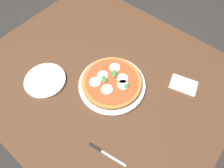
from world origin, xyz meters
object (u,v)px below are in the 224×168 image
object	(u,v)px
serving_tray	(112,84)
plate_white	(45,80)
knife	(102,152)
napkin	(183,85)
pizza	(112,82)
dining_table	(104,85)

from	to	relation	value
serving_tray	plate_white	xyz separation A→B (m)	(-0.28, -0.20, 0.00)
serving_tray	knife	distance (m)	0.33
plate_white	napkin	xyz separation A→B (m)	(0.56, 0.42, -0.00)
serving_tray	napkin	bearing A→B (deg)	39.07
plate_white	napkin	bearing A→B (deg)	37.27
napkin	knife	size ratio (longest dim) A/B	0.74
pizza	plate_white	bearing A→B (deg)	-143.55
pizza	plate_white	world-z (taller)	pizza
plate_white	napkin	size ratio (longest dim) A/B	1.61
dining_table	serving_tray	size ratio (longest dim) A/B	3.79
pizza	knife	distance (m)	0.33
plate_white	knife	size ratio (longest dim) A/B	1.18
dining_table	knife	world-z (taller)	knife
dining_table	napkin	bearing A→B (deg)	30.65
pizza	knife	bearing A→B (deg)	-57.38
serving_tray	napkin	distance (m)	0.36
plate_white	napkin	distance (m)	0.70
pizza	napkin	bearing A→B (deg)	38.05
napkin	pizza	bearing A→B (deg)	-141.95
napkin	dining_table	bearing A→B (deg)	-149.35
serving_tray	pizza	distance (m)	0.02
knife	napkin	bearing A→B (deg)	78.12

